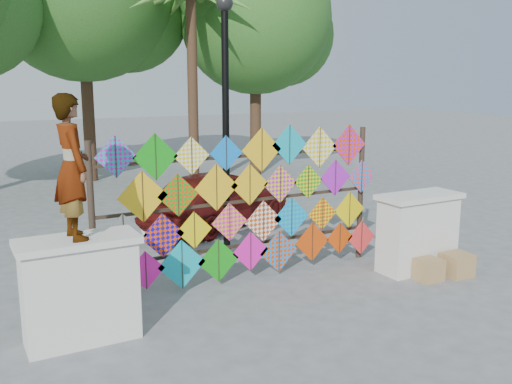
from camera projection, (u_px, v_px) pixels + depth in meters
ground at (269, 295)px, 8.32m from camera, size 80.00×80.00×0.00m
parapet_left at (80, 289)px, 6.75m from camera, size 1.40×0.65×1.28m
parapet_right at (418, 232)px, 9.30m from camera, size 1.40×0.65×1.28m
kite_rack at (249, 204)px, 8.74m from camera, size 4.86×0.24×2.41m
tree_east at (258, 18)px, 17.96m from camera, size 5.40×4.80×7.42m
palm_tree at (191, 9)px, 15.28m from camera, size 3.62×3.62×5.83m
vendor_woman at (72, 167)px, 6.46m from camera, size 0.45×0.64×1.67m
sedan at (217, 197)px, 12.16m from camera, size 3.91×2.82×1.24m
lamppost at (226, 103)px, 9.66m from camera, size 0.28×0.28×4.46m
cardboard_box_near at (429, 270)px, 8.91m from camera, size 0.38×0.34×0.34m
cardboard_box_far at (457, 265)px, 9.11m from camera, size 0.43×0.40×0.36m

